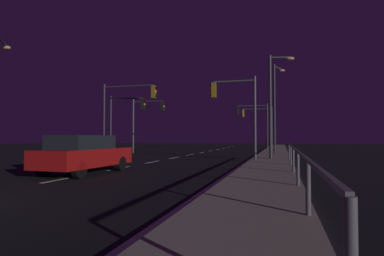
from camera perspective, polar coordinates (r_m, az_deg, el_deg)
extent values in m
plane|color=black|center=(23.09, -2.85, -5.43)|extent=(112.00, 112.00, 0.00)
cube|color=#9E937F|center=(21.85, 14.55, -5.40)|extent=(2.40, 77.00, 0.14)
cube|color=silver|center=(12.03, -22.83, -8.67)|extent=(0.14, 2.00, 0.01)
cube|color=silver|center=(15.33, -13.32, -7.23)|extent=(0.14, 2.00, 0.01)
cube|color=silver|center=(18.91, -7.31, -6.21)|extent=(0.14, 2.00, 0.01)
cube|color=silver|center=(22.62, -3.26, -5.49)|extent=(0.14, 2.00, 0.01)
cube|color=silver|center=(26.42, -0.37, -4.95)|extent=(0.14, 2.00, 0.01)
cube|color=silver|center=(30.27, 1.78, -4.54)|extent=(0.14, 2.00, 0.01)
cube|color=silver|center=(34.16, 3.45, -4.22)|extent=(0.14, 2.00, 0.01)
cube|color=silver|center=(38.07, 4.77, -3.96)|extent=(0.14, 2.00, 0.01)
cube|color=silver|center=(42.00, 5.85, -3.75)|extent=(0.14, 2.00, 0.01)
cube|color=silver|center=(45.93, 6.74, -3.58)|extent=(0.14, 2.00, 0.01)
cube|color=silver|center=(49.88, 7.49, -3.43)|extent=(0.14, 2.00, 0.01)
cube|color=silver|center=(26.92, 11.75, -4.86)|extent=(0.14, 53.00, 0.01)
cube|color=#B71414|center=(13.49, -19.03, -5.11)|extent=(1.95, 4.45, 0.70)
cube|color=#1E2328|center=(13.26, -19.65, -2.46)|extent=(1.68, 2.51, 0.55)
cylinder|color=black|center=(15.11, -18.26, -6.07)|extent=(0.24, 0.65, 0.64)
cylinder|color=black|center=(14.23, -13.02, -6.39)|extent=(0.24, 0.65, 0.64)
cylinder|color=black|center=(12.95, -25.67, -6.73)|extent=(0.24, 0.65, 0.64)
cylinder|color=black|center=(11.91, -20.04, -7.25)|extent=(0.24, 0.65, 0.64)
cylinder|color=#4C4C51|center=(19.49, 11.52, 1.90)|extent=(0.16, 0.16, 5.14)
cylinder|color=#4C4C51|center=(19.89, 7.73, 8.54)|extent=(2.58, 0.16, 0.11)
cube|color=olive|center=(20.00, 4.05, 6.95)|extent=(0.29, 0.35, 0.95)
sphere|color=black|center=(20.07, 3.61, 7.78)|extent=(0.20, 0.20, 0.20)
sphere|color=orange|center=(20.03, 3.61, 6.93)|extent=(0.20, 0.20, 0.20)
sphere|color=black|center=(19.98, 3.61, 6.08)|extent=(0.20, 0.20, 0.20)
cylinder|color=#4C4C51|center=(30.11, -10.77, 0.35)|extent=(0.16, 0.16, 5.14)
cylinder|color=#38383D|center=(29.66, -8.17, 4.87)|extent=(2.97, 0.13, 0.11)
cube|color=black|center=(29.03, -5.48, 3.96)|extent=(0.28, 0.34, 0.95)
sphere|color=black|center=(29.01, -5.19, 4.56)|extent=(0.20, 0.20, 0.20)
sphere|color=orange|center=(28.98, -5.20, 3.97)|extent=(0.20, 0.20, 0.20)
sphere|color=black|center=(28.95, -5.20, 3.38)|extent=(0.20, 0.20, 0.20)
cylinder|color=#38383D|center=(36.58, 13.72, 0.33)|extent=(0.16, 0.16, 5.27)
cylinder|color=#38383D|center=(36.66, 11.07, 4.05)|extent=(3.35, 0.48, 0.11)
cube|color=black|center=(36.61, 8.44, 3.21)|extent=(0.32, 0.37, 0.95)
sphere|color=black|center=(36.65, 8.19, 3.68)|extent=(0.20, 0.20, 0.20)
sphere|color=orange|center=(36.62, 8.19, 3.21)|extent=(0.20, 0.20, 0.20)
sphere|color=black|center=(36.59, 8.20, 2.75)|extent=(0.20, 0.20, 0.20)
cylinder|color=#2D3033|center=(25.27, -15.90, 1.41)|extent=(0.16, 0.16, 5.69)
cylinder|color=#38383D|center=(24.57, -11.63, 7.55)|extent=(4.16, 0.22, 0.11)
cube|color=olive|center=(23.65, -7.09, 6.60)|extent=(0.29, 0.35, 0.95)
sphere|color=black|center=(23.64, -6.73, 7.34)|extent=(0.20, 0.20, 0.20)
sphere|color=orange|center=(23.59, -6.74, 6.62)|extent=(0.20, 0.20, 0.20)
sphere|color=black|center=(23.55, -6.74, 5.90)|extent=(0.20, 0.20, 0.20)
cylinder|color=#38383D|center=(40.19, 14.50, 0.10)|extent=(0.16, 0.16, 5.20)
cylinder|color=#38383D|center=(40.16, 11.95, 3.44)|extent=(3.52, 0.63, 0.11)
cube|color=olive|center=(40.03, 9.42, 2.69)|extent=(0.33, 0.38, 0.95)
sphere|color=black|center=(40.05, 9.20, 3.12)|extent=(0.20, 0.20, 0.20)
sphere|color=orange|center=(40.02, 9.20, 2.69)|extent=(0.20, 0.20, 0.20)
sphere|color=black|center=(40.00, 9.20, 2.26)|extent=(0.20, 0.20, 0.20)
cylinder|color=#2D3033|center=(26.81, -14.75, 0.45)|extent=(0.16, 0.16, 4.97)
cylinder|color=#2D3033|center=(26.41, -11.96, 5.33)|extent=(2.81, 0.35, 0.11)
cube|color=black|center=(25.83, -9.10, 4.30)|extent=(0.31, 0.36, 0.95)
sphere|color=black|center=(25.81, -8.77, 4.98)|extent=(0.20, 0.20, 0.20)
sphere|color=orange|center=(25.78, -8.77, 4.31)|extent=(0.20, 0.20, 0.20)
sphere|color=black|center=(25.75, -8.77, 3.65)|extent=(0.20, 0.20, 0.20)
cylinder|color=#2D3033|center=(26.91, 14.94, 3.44)|extent=(0.18, 0.18, 7.50)
cylinder|color=#4C4C51|center=(28.19, 15.54, 10.61)|extent=(0.70, 1.54, 0.10)
ellipsoid|color=#F9D172|center=(28.90, 16.17, 10.11)|extent=(0.56, 0.36, 0.24)
cylinder|color=#38383D|center=(20.21, -31.66, 13.46)|extent=(1.17, 1.66, 0.10)
ellipsoid|color=#F9D172|center=(21.10, -31.03, 12.53)|extent=(0.56, 0.36, 0.24)
cylinder|color=#38383D|center=(20.54, 14.23, 3.85)|extent=(0.18, 0.18, 6.65)
cylinder|color=#4C4C51|center=(21.20, 15.87, 12.40)|extent=(1.25, 0.37, 0.10)
ellipsoid|color=#F9D172|center=(21.32, 17.56, 12.07)|extent=(0.56, 0.36, 0.24)
cylinder|color=#59595E|center=(5.82, 20.60, -10.22)|extent=(0.09, 0.09, 0.95)
cylinder|color=#59595E|center=(9.24, 18.92, -7.05)|extent=(0.09, 0.09, 0.95)
cylinder|color=#59595E|center=(12.67, 18.16, -5.59)|extent=(0.09, 0.09, 0.95)
cylinder|color=#59595E|center=(16.11, 17.72, -4.76)|extent=(0.09, 0.09, 0.95)
cylinder|color=#59595E|center=(19.55, 17.44, -4.21)|extent=(0.09, 0.09, 0.95)
cube|color=slate|center=(10.93, 18.45, -3.72)|extent=(0.06, 17.23, 0.06)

